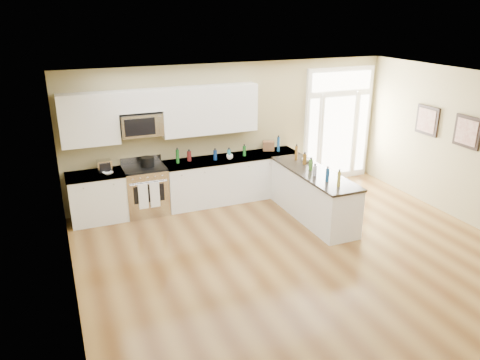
{
  "coord_description": "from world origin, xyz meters",
  "views": [
    {
      "loc": [
        -3.51,
        -4.87,
        3.82
      ],
      "look_at": [
        -0.68,
        2.0,
        1.08
      ],
      "focal_mm": 35.0,
      "sensor_mm": 36.0,
      "label": 1
    }
  ],
  "objects_px": {
    "peninsula_cabinet": "(313,196)",
    "stockpot": "(147,161)",
    "toaster_oven": "(104,166)",
    "kitchen_range": "(146,190)"
  },
  "relations": [
    {
      "from": "stockpot",
      "to": "toaster_oven",
      "type": "xyz_separation_m",
      "value": [
        -0.8,
        0.02,
        0.0
      ]
    },
    {
      "from": "toaster_oven",
      "to": "kitchen_range",
      "type": "bearing_deg",
      "value": -6.37
    },
    {
      "from": "toaster_oven",
      "to": "stockpot",
      "type": "bearing_deg",
      "value": -3.83
    },
    {
      "from": "peninsula_cabinet",
      "to": "stockpot",
      "type": "xyz_separation_m",
      "value": [
        -2.82,
        1.48,
        0.61
      ]
    },
    {
      "from": "kitchen_range",
      "to": "toaster_oven",
      "type": "relative_size",
      "value": 4.17
    },
    {
      "from": "peninsula_cabinet",
      "to": "kitchen_range",
      "type": "xyz_separation_m",
      "value": [
        -2.9,
        1.45,
        0.04
      ]
    },
    {
      "from": "peninsula_cabinet",
      "to": "toaster_oven",
      "type": "height_order",
      "value": "toaster_oven"
    },
    {
      "from": "kitchen_range",
      "to": "toaster_oven",
      "type": "xyz_separation_m",
      "value": [
        -0.72,
        0.05,
        0.57
      ]
    },
    {
      "from": "kitchen_range",
      "to": "stockpot",
      "type": "bearing_deg",
      "value": 21.03
    },
    {
      "from": "peninsula_cabinet",
      "to": "stockpot",
      "type": "distance_m",
      "value": 3.25
    }
  ]
}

